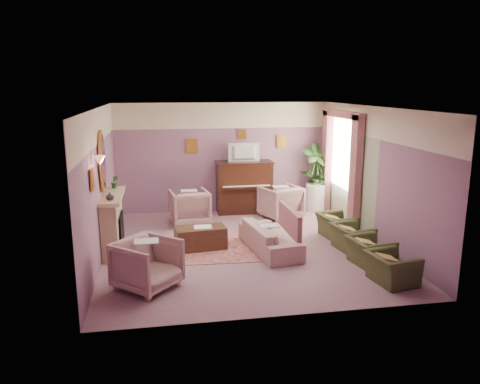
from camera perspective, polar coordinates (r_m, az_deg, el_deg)
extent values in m
cube|color=gray|center=(9.60, 0.45, -6.68)|extent=(5.50, 6.00, 0.01)
cube|color=silver|center=(9.06, 0.48, 10.26)|extent=(5.50, 6.00, 0.01)
cube|color=slate|center=(12.15, -2.09, 4.24)|extent=(5.50, 0.02, 2.80)
cube|color=slate|center=(6.39, 5.32, -3.61)|extent=(5.50, 0.02, 2.80)
cube|color=slate|center=(9.15, -16.73, 0.90)|extent=(0.02, 6.00, 2.80)
cube|color=slate|center=(10.09, 16.03, 2.01)|extent=(0.02, 6.00, 2.80)
cube|color=beige|center=(12.03, -2.13, 9.31)|extent=(5.50, 0.01, 0.65)
cube|color=#A2AA8A|center=(11.30, 13.01, 1.61)|extent=(0.01, 3.00, 2.15)
cube|color=tan|center=(9.53, -15.31, -3.82)|extent=(0.30, 1.40, 1.10)
cube|color=black|center=(9.56, -14.66, -4.66)|extent=(0.18, 0.72, 0.68)
cube|color=orange|center=(9.61, -14.36, -5.68)|extent=(0.06, 0.54, 0.10)
cube|color=tan|center=(9.39, -15.33, -0.48)|extent=(0.40, 1.55, 0.07)
cube|color=tan|center=(9.68, -13.94, -6.84)|extent=(0.55, 1.50, 0.02)
ellipsoid|color=orange|center=(9.27, -16.44, 3.58)|extent=(0.04, 0.72, 1.20)
ellipsoid|color=white|center=(9.27, -16.29, 3.59)|extent=(0.01, 0.60, 1.06)
cone|color=#E38776|center=(8.21, -16.75, 3.71)|extent=(0.20, 0.20, 0.16)
cube|color=#351910|center=(12.05, 0.50, 0.56)|extent=(1.40, 0.60, 1.30)
cube|color=#351910|center=(11.70, 0.81, 0.54)|extent=(1.30, 0.12, 0.06)
cube|color=white|center=(11.69, 0.81, 0.73)|extent=(1.20, 0.08, 0.02)
cube|color=#351910|center=(11.93, 0.51, 3.66)|extent=(1.45, 0.65, 0.04)
imported|color=black|center=(11.84, 0.55, 5.01)|extent=(0.80, 0.12, 0.48)
cube|color=orange|center=(11.99, -5.89, 5.61)|extent=(0.30, 0.03, 0.38)
cube|color=orange|center=(12.37, 5.09, 6.13)|extent=(0.26, 0.03, 0.34)
cube|color=orange|center=(12.12, 0.27, 7.09)|extent=(0.22, 0.03, 0.26)
cube|color=orange|center=(7.92, -17.56, 1.43)|extent=(0.03, 0.28, 0.36)
cube|color=beige|center=(11.42, 12.52, 4.92)|extent=(0.03, 1.40, 1.80)
cube|color=#98555B|center=(10.61, 13.89, 2.09)|extent=(0.16, 0.34, 2.60)
cube|color=#98555B|center=(12.29, 10.47, 3.67)|extent=(0.16, 0.34, 2.60)
cube|color=#98555B|center=(11.31, 12.36, 9.24)|extent=(0.16, 2.20, 0.16)
imported|color=#285621|center=(9.89, -15.05, 1.20)|extent=(0.16, 0.16, 0.28)
imported|color=beige|center=(8.88, -15.59, -0.51)|extent=(0.16, 0.16, 0.16)
cube|color=#AA5D58|center=(9.53, -4.35, -6.83)|extent=(2.59, 1.93, 0.01)
cube|color=#472B1B|center=(9.45, -4.84, -5.60)|extent=(1.05, 0.62, 0.45)
cube|color=white|center=(9.39, -4.56, -4.25)|extent=(0.35, 0.28, 0.01)
imported|color=tan|center=(9.28, 3.66, -4.99)|extent=(0.61, 1.82, 0.74)
cube|color=#98555B|center=(9.32, 6.07, -3.49)|extent=(0.09, 1.38, 0.51)
imported|color=tan|center=(11.13, -6.19, -1.60)|extent=(0.87, 0.87, 0.90)
imported|color=tan|center=(11.57, 4.98, -1.02)|extent=(0.87, 0.87, 0.90)
imported|color=tan|center=(7.70, -11.24, -8.35)|extent=(0.87, 0.87, 0.90)
imported|color=#424826|center=(8.20, 18.00, -8.27)|extent=(0.55, 0.78, 0.68)
imported|color=#424826|center=(8.89, 15.55, -6.48)|extent=(0.55, 0.78, 0.68)
imported|color=#424826|center=(9.59, 13.46, -4.93)|extent=(0.55, 0.78, 0.68)
imported|color=#424826|center=(10.32, 11.68, -3.59)|extent=(0.55, 0.78, 0.68)
cylinder|color=white|center=(12.43, 9.24, -0.65)|extent=(0.52, 0.52, 0.70)
imported|color=#285621|center=(12.32, 9.33, 1.70)|extent=(0.30, 0.30, 0.34)
imported|color=#285621|center=(12.28, 10.01, 1.49)|extent=(0.16, 0.16, 0.28)
cylinder|color=brown|center=(12.53, 9.05, -1.39)|extent=(0.34, 0.34, 0.34)
imported|color=#285621|center=(12.34, 9.19, 2.62)|extent=(0.76, 0.76, 1.44)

